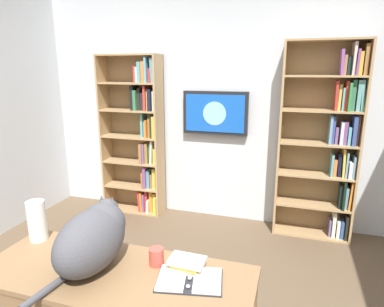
# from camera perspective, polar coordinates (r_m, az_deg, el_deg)

# --- Properties ---
(wall_back) EXTENTS (4.52, 0.06, 2.70)m
(wall_back) POSITION_cam_1_polar(r_m,az_deg,el_deg) (3.91, 5.10, 7.91)
(wall_back) COLOR silver
(wall_back) RESTS_ON ground
(bookshelf_left) EXTENTS (0.80, 0.28, 2.07)m
(bookshelf_left) POSITION_cam_1_polar(r_m,az_deg,el_deg) (3.71, 22.45, 2.15)
(bookshelf_left) COLOR tan
(bookshelf_left) RESTS_ON ground
(bookshelf_right) EXTENTS (0.76, 0.28, 1.95)m
(bookshelf_right) POSITION_cam_1_polar(r_m,az_deg,el_deg) (4.13, -9.00, 2.91)
(bookshelf_right) COLOR tan
(bookshelf_right) RESTS_ON ground
(wall_mounted_tv) EXTENTS (0.76, 0.07, 0.50)m
(wall_mounted_tv) POSITION_cam_1_polar(r_m,az_deg,el_deg) (3.85, 4.02, 6.96)
(wall_mounted_tv) COLOR black
(desk) EXTENTS (1.47, 0.57, 0.74)m
(desk) POSITION_cam_1_polar(r_m,az_deg,el_deg) (1.95, -13.42, -22.55)
(desk) COLOR olive
(desk) RESTS_ON ground
(cat) EXTENTS (0.29, 0.64, 0.35)m
(cat) POSITION_cam_1_polar(r_m,az_deg,el_deg) (1.89, -16.49, -13.45)
(cat) COLOR #4C4C51
(cat) RESTS_ON desk
(open_binder) EXTENTS (0.37, 0.28, 0.02)m
(open_binder) POSITION_cam_1_polar(r_m,az_deg,el_deg) (1.78, -0.42, -20.92)
(open_binder) COLOR #26262B
(open_binder) RESTS_ON desk
(paper_towel_roll) EXTENTS (0.11, 0.11, 0.25)m
(paper_towel_roll) POSITION_cam_1_polar(r_m,az_deg,el_deg) (2.30, -25.16, -10.43)
(paper_towel_roll) COLOR white
(paper_towel_roll) RESTS_ON desk
(coffee_mug) EXTENTS (0.08, 0.08, 0.10)m
(coffee_mug) POSITION_cam_1_polar(r_m,az_deg,el_deg) (1.90, -6.16, -17.25)
(coffee_mug) COLOR #D84C3F
(coffee_mug) RESTS_ON desk
(desk_book_stack) EXTENTS (0.19, 0.13, 0.07)m
(desk_book_stack) POSITION_cam_1_polar(r_m,az_deg,el_deg) (1.85, -0.97, -18.55)
(desk_book_stack) COLOR beige
(desk_book_stack) RESTS_ON desk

